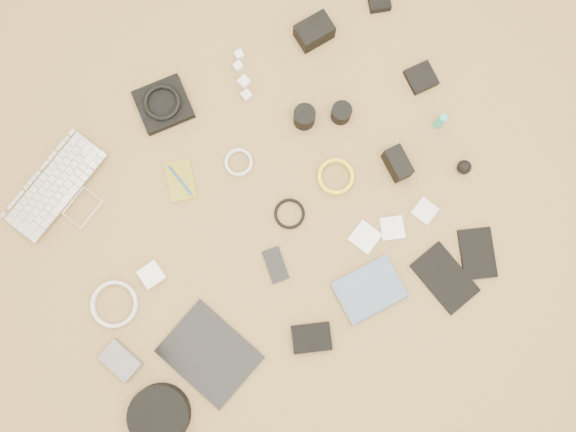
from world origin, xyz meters
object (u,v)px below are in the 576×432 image
dslr_camera (314,32)px  phone (276,265)px  headphone_case (159,415)px  laptop (68,196)px  paperback (381,311)px  tablet (210,354)px

dslr_camera → phone: size_ratio=1.07×
headphone_case → laptop: bearing=87.0°
laptop → phone: bearing=-71.3°
laptop → paperback: 1.06m
tablet → paperback: 0.55m
headphone_case → paperback: bearing=-3.5°
tablet → phone: bearing=4.4°
headphone_case → dslr_camera: bearing=40.7°
laptop → dslr_camera: bearing=-18.3°
phone → paperback: paperback is taller
laptop → tablet: (0.17, -0.65, -0.01)m
laptop → headphone_case: 0.74m
headphone_case → paperback: headphone_case is taller
dslr_camera → tablet: bearing=-138.3°
dslr_camera → laptop: bearing=-176.2°
paperback → dslr_camera: bearing=-14.9°
laptop → headphone_case: (-0.04, -0.74, 0.01)m
laptop → headphone_case: size_ratio=1.94×
tablet → laptop: bearing=83.9°
phone → headphone_case: size_ratio=0.58×
dslr_camera → phone: dslr_camera is taller
tablet → paperback: bearing=-35.3°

